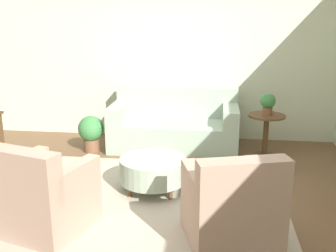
{
  "coord_description": "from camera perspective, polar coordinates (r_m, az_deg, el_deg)",
  "views": [
    {
      "loc": [
        0.75,
        -4.19,
        2.08
      ],
      "look_at": [
        0.15,
        0.55,
        0.75
      ],
      "focal_mm": 42.0,
      "sensor_mm": 36.0,
      "label": 1
    }
  ],
  "objects": [
    {
      "name": "side_table",
      "position": [
        6.16,
        14.04,
        -0.27
      ],
      "size": [
        0.55,
        0.55,
        0.65
      ],
      "color": "brown",
      "rests_on": "ground_plane"
    },
    {
      "name": "armchair_right",
      "position": [
        3.78,
        9.3,
        -11.72
      ],
      "size": [
        0.99,
        0.99,
        0.92
      ],
      "color": "tan",
      "rests_on": "rug"
    },
    {
      "name": "ground_plane",
      "position": [
        4.74,
        -2.69,
        -10.51
      ],
      "size": [
        16.0,
        16.0,
        0.0
      ],
      "primitive_type": "plane",
      "color": "brown"
    },
    {
      "name": "wall_back",
      "position": [
        6.86,
        0.93,
        9.88
      ],
      "size": [
        9.08,
        0.12,
        2.8
      ],
      "color": "beige",
      "rests_on": "ground_plane"
    },
    {
      "name": "rug",
      "position": [
        4.73,
        -2.69,
        -10.46
      ],
      "size": [
        3.15,
        2.53,
        0.01
      ],
      "color": "#B2A893",
      "rests_on": "ground_plane"
    },
    {
      "name": "ottoman_table",
      "position": [
        4.86,
        -2.19,
        -6.3
      ],
      "size": [
        0.82,
        0.82,
        0.4
      ],
      "color": "#9EB29E",
      "rests_on": "rug"
    },
    {
      "name": "potted_plant_floor",
      "position": [
        6.32,
        -11.11,
        -0.75
      ],
      "size": [
        0.4,
        0.4,
        0.58
      ],
      "color": "brown",
      "rests_on": "ground_plane"
    },
    {
      "name": "couch",
      "position": [
        6.42,
        0.96,
        -0.17
      ],
      "size": [
        2.03,
        0.97,
        0.95
      ],
      "color": "#9EB29E",
      "rests_on": "ground_plane"
    },
    {
      "name": "potted_plant_on_side_table",
      "position": [
        6.07,
        14.28,
        3.3
      ],
      "size": [
        0.23,
        0.23,
        0.33
      ],
      "color": "brown",
      "rests_on": "side_table"
    },
    {
      "name": "armchair_left",
      "position": [
        4.13,
        -17.79,
        -9.82
      ],
      "size": [
        0.99,
        0.99,
        0.92
      ],
      "color": "tan",
      "rests_on": "rug"
    }
  ]
}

